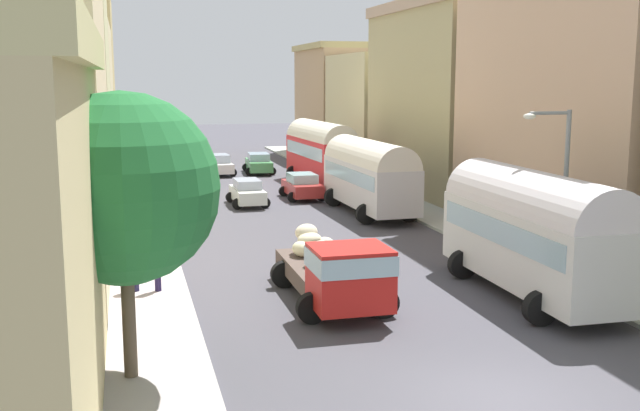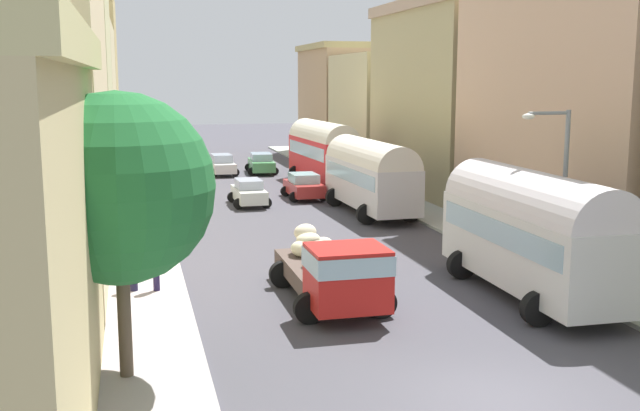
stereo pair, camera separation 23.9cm
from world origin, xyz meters
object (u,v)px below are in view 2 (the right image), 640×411
(parked_bus_0, at_px, (532,229))
(parked_bus_2, at_px, (323,150))
(car_3, at_px, (261,163))
(pedestrian_1, at_px, (133,266))
(pedestrian_4, at_px, (137,184))
(pedestrian_3, at_px, (137,200))
(streetlamp_near, at_px, (558,181))
(pedestrian_0, at_px, (156,263))
(cargo_truck_0, at_px, (334,270))
(car_0, at_px, (249,192))
(car_1, at_px, (222,165))
(parked_bus_1, at_px, (370,173))
(pedestrian_2, at_px, (129,228))
(car_2, at_px, (304,186))

(parked_bus_0, height_order, parked_bus_2, parked_bus_2)
(car_3, relative_size, pedestrian_1, 2.62)
(car_3, height_order, pedestrian_4, pedestrian_4)
(pedestrian_3, relative_size, streetlamp_near, 0.28)
(pedestrian_4, bearing_deg, parked_bus_2, 19.89)
(parked_bus_0, height_order, streetlamp_near, streetlamp_near)
(parked_bus_2, xyz_separation_m, pedestrian_0, (-11.68, -23.93, -1.27))
(cargo_truck_0, height_order, pedestrian_3, cargo_truck_0)
(car_0, bearing_deg, car_1, 89.46)
(car_3, bearing_deg, pedestrian_4, -128.42)
(pedestrian_3, xyz_separation_m, streetlamp_near, (13.68, -16.36, 2.64))
(parked_bus_0, bearing_deg, pedestrian_0, 164.56)
(parked_bus_1, distance_m, streetlamp_near, 14.97)
(parked_bus_1, distance_m, pedestrian_1, 17.44)
(cargo_truck_0, relative_size, pedestrian_4, 3.67)
(car_1, bearing_deg, car_3, 4.57)
(car_3, height_order, pedestrian_2, pedestrian_2)
(car_0, relative_size, pedestrian_3, 2.27)
(pedestrian_0, relative_size, pedestrian_1, 1.09)
(cargo_truck_0, relative_size, streetlamp_near, 1.11)
(parked_bus_2, bearing_deg, streetlamp_near, -86.61)
(parked_bus_2, relative_size, car_2, 2.35)
(car_2, xyz_separation_m, pedestrian_0, (-9.13, -18.43, 0.32))
(car_1, xyz_separation_m, pedestrian_1, (-6.49, -30.69, 0.21))
(pedestrian_4, relative_size, streetlamp_near, 0.30)
(parked_bus_1, bearing_deg, pedestrian_2, -152.91)
(parked_bus_2, distance_m, car_2, 6.26)
(car_0, distance_m, car_3, 14.57)
(car_2, bearing_deg, car_3, 91.69)
(cargo_truck_0, bearing_deg, parked_bus_0, -3.89)
(car_3, xyz_separation_m, pedestrian_2, (-9.60, -24.67, 0.25))
(pedestrian_1, bearing_deg, pedestrian_0, -13.95)
(pedestrian_1, height_order, streetlamp_near, streetlamp_near)
(cargo_truck_0, height_order, car_3, cargo_truck_0)
(car_1, distance_m, pedestrian_2, 25.31)
(pedestrian_1, bearing_deg, pedestrian_3, 88.95)
(car_1, relative_size, pedestrian_2, 2.33)
(car_2, bearing_deg, car_1, 105.12)
(streetlamp_near, bearing_deg, cargo_truck_0, -175.01)
(streetlamp_near, bearing_deg, pedestrian_0, 171.01)
(pedestrian_1, bearing_deg, streetlamp_near, -9.25)
(car_2, xyz_separation_m, car_3, (-0.37, 12.68, 0.01))
(parked_bus_2, distance_m, car_3, 7.92)
(car_0, distance_m, pedestrian_4, 6.62)
(parked_bus_1, relative_size, streetlamp_near, 1.49)
(parked_bus_0, height_order, pedestrian_2, parked_bus_0)
(car_3, bearing_deg, car_0, -102.37)
(parked_bus_1, bearing_deg, pedestrian_3, 172.42)
(car_0, distance_m, pedestrian_1, 17.87)
(cargo_truck_0, xyz_separation_m, pedestrian_0, (-5.25, 2.78, -0.12))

